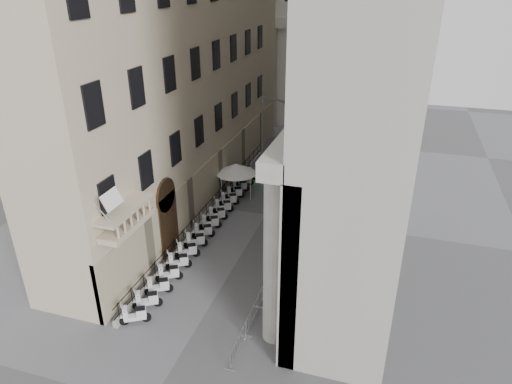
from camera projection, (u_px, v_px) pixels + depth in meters
iron_fence at (211, 214)px, 37.31m from camera, size 0.30×28.00×1.40m
blue_awning at (329, 187)px, 41.96m from camera, size 1.60×3.00×3.00m
flag at (130, 318)px, 26.02m from camera, size 1.00×1.40×8.20m
scooter_0 at (136, 323)px, 25.62m from camera, size 1.49×1.19×1.50m
scooter_1 at (149, 307)px, 26.81m from camera, size 1.49×1.19×1.50m
scooter_2 at (160, 293)px, 28.00m from camera, size 1.49×1.19×1.50m
scooter_3 at (170, 280)px, 29.19m from camera, size 1.49×1.19×1.50m
scooter_4 at (179, 268)px, 30.38m from camera, size 1.49×1.19×1.50m
scooter_5 at (188, 257)px, 31.57m from camera, size 1.49×1.19×1.50m
scooter_6 at (196, 247)px, 32.76m from camera, size 1.49×1.19×1.50m
scooter_7 at (204, 237)px, 33.95m from camera, size 1.49×1.19×1.50m
scooter_8 at (211, 229)px, 35.14m from camera, size 1.49×1.19×1.50m
scooter_9 at (217, 220)px, 36.33m from camera, size 1.49×1.19×1.50m
scooter_10 at (224, 213)px, 37.52m from camera, size 1.49×1.19×1.50m
scooter_11 at (229, 205)px, 38.70m from camera, size 1.49×1.19×1.50m
scooter_12 at (235, 198)px, 39.89m from camera, size 1.49×1.19×1.50m
scooter_13 at (240, 192)px, 41.08m from camera, size 1.49×1.19×1.50m
scooter_14 at (245, 186)px, 42.27m from camera, size 1.49×1.19×1.50m
scooter_15 at (249, 180)px, 43.46m from camera, size 1.49×1.19×1.50m
barrier_0 at (238, 353)px, 23.58m from camera, size 0.60×2.40×1.10m
barrier_1 at (253, 321)px, 25.73m from camera, size 0.60×2.40×1.10m
barrier_2 at (265, 295)px, 27.89m from camera, size 0.60×2.40×1.10m
barrier_3 at (276, 272)px, 30.04m from camera, size 0.60×2.40×1.10m
barrier_4 at (285, 252)px, 32.20m from camera, size 0.60×2.40×1.10m
barrier_5 at (293, 234)px, 34.36m from camera, size 0.60×2.40×1.10m
security_tent at (240, 171)px, 39.36m from camera, size 3.53×3.53×2.86m
street_lamp at (265, 131)px, 42.12m from camera, size 2.41×1.13×7.83m
info_kiosk at (247, 175)px, 42.39m from camera, size 0.38×0.84×1.72m
pedestrian_a at (300, 187)px, 40.04m from camera, size 0.72×0.57×1.74m
pedestrian_b at (330, 151)px, 48.30m from camera, size 0.94×0.94×1.53m
pedestrian_c at (292, 149)px, 48.91m from camera, size 0.95×0.89×1.63m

